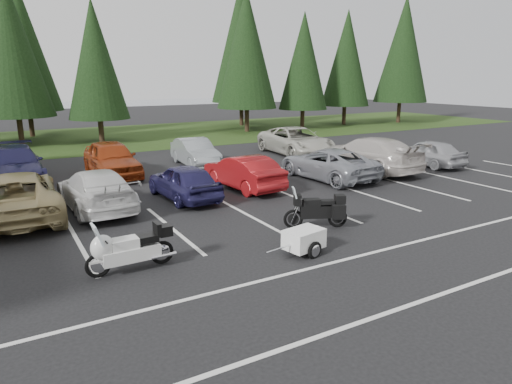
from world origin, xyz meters
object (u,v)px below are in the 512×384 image
(car_near_3, at_px, (96,190))
(car_far_1, at_px, (14,165))
(car_near_4, at_px, (184,181))
(car_far_3, at_px, (195,152))
(car_far_2, at_px, (112,159))
(car_near_2, at_px, (15,196))
(car_near_8, at_px, (428,153))
(car_near_5, at_px, (243,172))
(car_far_4, at_px, (296,141))
(adventure_motorcycle, at_px, (316,207))
(car_near_7, at_px, (368,154))
(car_near_6, at_px, (328,164))
(touring_motorcycle, at_px, (130,245))
(cargo_trailer, at_px, (304,241))

(car_near_3, xyz_separation_m, car_far_1, (-2.24, 5.91, 0.09))
(car_near_4, relative_size, car_far_3, 0.94)
(car_near_4, relative_size, car_far_2, 0.83)
(car_near_2, distance_m, car_near_8, 19.11)
(car_near_5, bearing_deg, car_near_8, 172.71)
(car_near_4, relative_size, car_far_4, 0.69)
(car_far_2, height_order, adventure_motorcycle, car_far_2)
(adventure_motorcycle, bearing_deg, car_far_4, 81.85)
(car_near_3, xyz_separation_m, car_near_7, (12.93, 0.27, 0.13))
(car_near_6, relative_size, car_far_1, 0.92)
(car_near_3, bearing_deg, car_near_5, 178.49)
(touring_motorcycle, xyz_separation_m, cargo_trailer, (4.21, -1.18, -0.31))
(car_far_1, relative_size, car_far_4, 0.94)
(car_near_4, bearing_deg, adventure_motorcycle, 109.34)
(car_near_7, bearing_deg, cargo_trailer, 35.06)
(car_near_5, distance_m, car_far_2, 6.60)
(car_far_2, height_order, touring_motorcycle, car_far_2)
(car_near_5, distance_m, car_far_4, 8.98)
(car_near_5, height_order, car_far_2, car_far_2)
(car_far_3, xyz_separation_m, adventure_motorcycle, (-0.73, -11.28, -0.03))
(touring_motorcycle, bearing_deg, car_far_4, 40.78)
(car_near_3, bearing_deg, car_far_2, -111.02)
(car_near_8, bearing_deg, adventure_motorcycle, 25.89)
(car_near_7, distance_m, car_far_1, 16.18)
(car_far_2, distance_m, car_far_3, 4.42)
(car_near_7, bearing_deg, car_far_3, -42.79)
(car_near_5, relative_size, car_far_4, 0.73)
(car_near_4, relative_size, car_far_1, 0.73)
(car_near_5, height_order, car_far_3, same)
(car_far_2, bearing_deg, cargo_trailer, -80.64)
(adventure_motorcycle, bearing_deg, touring_motorcycle, -152.37)
(car_far_1, xyz_separation_m, adventure_motorcycle, (7.64, -11.40, -0.13))
(car_near_6, distance_m, car_near_7, 2.87)
(car_far_4, xyz_separation_m, cargo_trailer, (-8.81, -13.04, -0.46))
(car_near_3, distance_m, touring_motorcycle, 5.85)
(car_far_3, relative_size, touring_motorcycle, 1.79)
(car_near_2, bearing_deg, car_far_3, -145.78)
(car_near_6, height_order, car_far_3, car_near_6)
(touring_motorcycle, bearing_deg, car_near_6, 26.92)
(car_far_1, xyz_separation_m, car_far_3, (8.36, -0.12, -0.10))
(car_near_2, relative_size, car_near_3, 1.15)
(car_near_3, relative_size, car_near_8, 1.21)
(car_near_2, relative_size, car_far_3, 1.32)
(car_near_4, relative_size, touring_motorcycle, 1.69)
(car_near_2, relative_size, car_far_1, 1.02)
(car_near_3, xyz_separation_m, cargo_trailer, (3.85, -7.02, -0.37))
(car_near_5, xyz_separation_m, cargo_trailer, (-2.04, -7.14, -0.36))
(car_near_4, xyz_separation_m, car_far_2, (-1.42, 5.47, 0.14))
(car_near_3, xyz_separation_m, car_far_3, (6.12, 5.79, -0.01))
(car_near_3, bearing_deg, car_near_2, -6.44)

